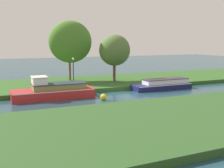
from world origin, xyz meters
The scene contains 10 objects.
ground_plane centered at (0.00, 0.00, 0.00)m, with size 120.00×120.00×0.00m, color #1F404C.
riverbank_far centered at (0.00, 7.00, 0.20)m, with size 72.00×10.00×0.40m, color #2E5821.
riverbank_near centered at (0.00, -9.00, 0.20)m, with size 72.00×10.00×0.40m, color #2B4F23.
navy_barge centered at (5.26, 1.20, 0.47)m, with size 6.50×1.81×1.07m.
red_narrowboat centered at (-6.17, 1.20, 0.64)m, with size 7.03×2.39×1.99m.
willow_tree_left centered at (-2.70, 8.14, 4.89)m, with size 4.95×3.45×6.88m.
willow_tree_centre centered at (1.92, 6.10, 3.93)m, with size 3.62×3.25×5.33m.
lamp_post centered at (-3.63, 3.77, 2.26)m, with size 0.24×0.24×2.96m.
mooring_post_near centered at (7.80, 2.56, 0.67)m, with size 0.13×0.13×0.53m, color #423225.
channel_buoy centered at (-2.45, -1.36, 0.27)m, with size 0.54×0.54×0.54m, color yellow.
Camera 1 is at (-10.75, -22.28, 4.98)m, focal length 43.32 mm.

